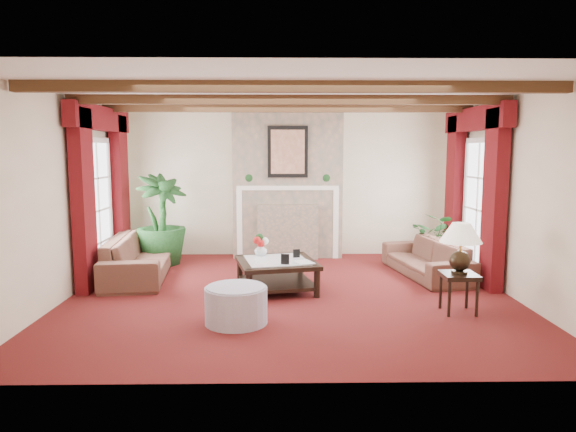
{
  "coord_description": "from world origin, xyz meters",
  "views": [
    {
      "loc": [
        -0.15,
        -6.91,
        1.98
      ],
      "look_at": [
        -0.03,
        0.4,
        1.04
      ],
      "focal_mm": 32.0,
      "sensor_mm": 36.0,
      "label": 1
    }
  ],
  "objects_px": {
    "potted_palm": "(162,239)",
    "sofa_right": "(426,252)",
    "side_table": "(458,293)",
    "ottoman": "(236,305)",
    "sofa_left": "(139,250)",
    "coffee_table": "(277,275)"
  },
  "relations": [
    {
      "from": "potted_palm",
      "to": "sofa_right",
      "type": "bearing_deg",
      "value": -11.65
    },
    {
      "from": "potted_palm",
      "to": "side_table",
      "type": "relative_size",
      "value": 3.58
    },
    {
      "from": "sofa_right",
      "to": "potted_palm",
      "type": "relative_size",
      "value": 1.13
    },
    {
      "from": "sofa_right",
      "to": "ottoman",
      "type": "height_order",
      "value": "sofa_right"
    },
    {
      "from": "sofa_left",
      "to": "sofa_right",
      "type": "relative_size",
      "value": 1.13
    },
    {
      "from": "sofa_left",
      "to": "potted_palm",
      "type": "xyz_separation_m",
      "value": [
        0.14,
        0.91,
        0.01
      ]
    },
    {
      "from": "coffee_table",
      "to": "sofa_right",
      "type": "bearing_deg",
      "value": 7.71
    },
    {
      "from": "coffee_table",
      "to": "ottoman",
      "type": "height_order",
      "value": "coffee_table"
    },
    {
      "from": "sofa_right",
      "to": "side_table",
      "type": "height_order",
      "value": "sofa_right"
    },
    {
      "from": "sofa_left",
      "to": "ottoman",
      "type": "bearing_deg",
      "value": -148.58
    },
    {
      "from": "side_table",
      "to": "ottoman",
      "type": "relative_size",
      "value": 0.68
    },
    {
      "from": "side_table",
      "to": "coffee_table",
      "type": "bearing_deg",
      "value": 155.27
    },
    {
      "from": "coffee_table",
      "to": "potted_palm",
      "type": "bearing_deg",
      "value": 127.3
    },
    {
      "from": "sofa_right",
      "to": "coffee_table",
      "type": "height_order",
      "value": "sofa_right"
    },
    {
      "from": "potted_palm",
      "to": "sofa_left",
      "type": "bearing_deg",
      "value": -98.9
    },
    {
      "from": "potted_palm",
      "to": "side_table",
      "type": "height_order",
      "value": "potted_palm"
    },
    {
      "from": "sofa_left",
      "to": "sofa_right",
      "type": "bearing_deg",
      "value": -96.03
    },
    {
      "from": "sofa_right",
      "to": "coffee_table",
      "type": "distance_m",
      "value": 2.52
    },
    {
      "from": "side_table",
      "to": "ottoman",
      "type": "height_order",
      "value": "side_table"
    },
    {
      "from": "sofa_left",
      "to": "side_table",
      "type": "height_order",
      "value": "sofa_left"
    },
    {
      "from": "potted_palm",
      "to": "ottoman",
      "type": "distance_m",
      "value": 3.5
    },
    {
      "from": "ottoman",
      "to": "potted_palm",
      "type": "bearing_deg",
      "value": 116.5
    }
  ]
}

